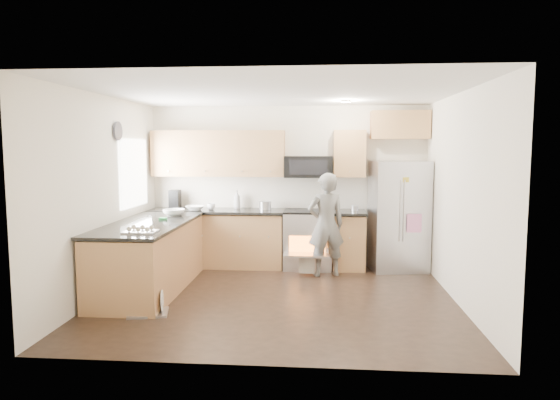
# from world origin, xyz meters

# --- Properties ---
(ground) EXTENTS (4.50, 4.50, 0.00)m
(ground) POSITION_xyz_m (0.00, 0.00, 0.00)
(ground) COLOR black
(ground) RESTS_ON ground
(room_shell) EXTENTS (4.54, 4.04, 2.62)m
(room_shell) POSITION_xyz_m (-0.04, 0.02, 1.67)
(room_shell) COLOR white
(room_shell) RESTS_ON ground
(back_cabinet_run) EXTENTS (4.45, 0.64, 2.50)m
(back_cabinet_run) POSITION_xyz_m (-0.58, 1.75, 0.96)
(back_cabinet_run) COLOR #A26C41
(back_cabinet_run) RESTS_ON ground
(peninsula) EXTENTS (0.96, 2.36, 1.02)m
(peninsula) POSITION_xyz_m (-1.75, 0.25, 0.46)
(peninsula) COLOR #A26C41
(peninsula) RESTS_ON ground
(stove_range) EXTENTS (0.76, 0.97, 1.79)m
(stove_range) POSITION_xyz_m (0.35, 1.69, 0.68)
(stove_range) COLOR #B7B7BC
(stove_range) RESTS_ON ground
(refrigerator) EXTENTS (0.93, 0.77, 1.72)m
(refrigerator) POSITION_xyz_m (1.77, 1.67, 0.86)
(refrigerator) COLOR #B7B7BC
(refrigerator) RESTS_ON ground
(person) EXTENTS (0.65, 0.52, 1.55)m
(person) POSITION_xyz_m (0.63, 1.20, 0.78)
(person) COLOR slate
(person) RESTS_ON ground
(dish_rack) EXTENTS (0.51, 0.45, 0.28)m
(dish_rack) POSITION_xyz_m (-1.44, -0.73, 0.07)
(dish_rack) COLOR #B7B7BC
(dish_rack) RESTS_ON ground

